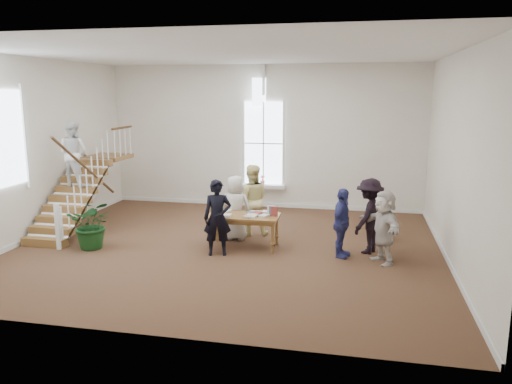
% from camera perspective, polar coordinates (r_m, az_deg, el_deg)
% --- Properties ---
extents(ground, '(10.00, 10.00, 0.00)m').
position_cam_1_polar(ground, '(12.02, -3.23, -6.33)').
color(ground, '#3F2C19').
rests_on(ground, ground).
extents(room_shell, '(10.49, 10.00, 10.00)m').
position_cam_1_polar(room_shell, '(16.06, 0.81, -0.30)').
color(room_shell, silver).
rests_on(room_shell, ground).
extents(staircase, '(1.10, 4.10, 2.92)m').
position_cam_1_polar(staircase, '(14.05, -19.87, 2.38)').
color(staircase, brown).
rests_on(staircase, ground).
extents(library_table, '(1.71, 0.89, 0.86)m').
position_cam_1_polar(library_table, '(11.82, -1.40, -3.04)').
color(library_table, brown).
rests_on(library_table, ground).
extents(police_officer, '(0.71, 0.56, 1.73)m').
position_cam_1_polar(police_officer, '(11.28, -4.42, -2.95)').
color(police_officer, black).
rests_on(police_officer, ground).
extents(elderly_woman, '(0.80, 0.53, 1.63)m').
position_cam_1_polar(elderly_woman, '(12.44, -2.37, -1.82)').
color(elderly_woman, silver).
rests_on(elderly_woman, ground).
extents(person_yellow, '(1.03, 0.88, 1.84)m').
position_cam_1_polar(person_yellow, '(12.83, -0.53, -0.93)').
color(person_yellow, '#F7EA9A').
rests_on(person_yellow, ground).
extents(woman_cluster_a, '(0.61, 0.99, 1.57)m').
position_cam_1_polar(woman_cluster_a, '(11.27, 9.77, -3.52)').
color(woman_cluster_a, navy).
rests_on(woman_cluster_a, ground).
extents(woman_cluster_b, '(1.07, 1.29, 1.74)m').
position_cam_1_polar(woman_cluster_b, '(11.69, 12.81, -2.69)').
color(woman_cluster_b, black).
rests_on(woman_cluster_b, ground).
extents(woman_cluster_c, '(1.11, 1.53, 1.60)m').
position_cam_1_polar(woman_cluster_c, '(11.08, 14.39, -3.89)').
color(woman_cluster_c, beige).
rests_on(woman_cluster_c, ground).
extents(floor_plant, '(1.29, 1.20, 1.18)m').
position_cam_1_polar(floor_plant, '(12.40, -18.19, -3.51)').
color(floor_plant, '#123B16').
rests_on(floor_plant, ground).
extents(side_chair, '(0.46, 0.46, 0.94)m').
position_cam_1_polar(side_chair, '(12.99, 13.84, -2.91)').
color(side_chair, '#3C2610').
rests_on(side_chair, ground).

